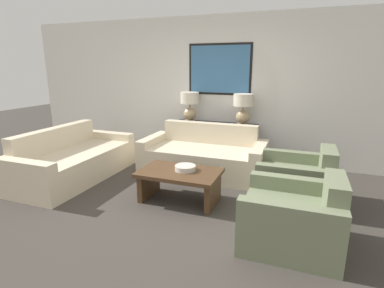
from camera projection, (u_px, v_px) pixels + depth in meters
name	position (u px, v px, depth m)	size (l,w,h in m)	color
ground_plane	(163.00, 214.00, 3.66)	(20.00, 20.00, 0.00)	#3D3833
back_wall	(220.00, 90.00, 5.61)	(8.25, 0.12, 2.65)	silver
console_table	(215.00, 143.00, 5.60)	(1.55, 0.38, 0.74)	black
table_lamp_left	(190.00, 104.00, 5.60)	(0.34, 0.34, 0.55)	tan
table_lamp_right	(243.00, 107.00, 5.26)	(0.34, 0.34, 0.55)	tan
couch_by_back_wall	(204.00, 157.00, 5.02)	(2.03, 0.94, 0.80)	beige
couch_by_side	(74.00, 161.00, 4.80)	(0.94, 2.03, 0.80)	beige
coffee_table	(180.00, 179.00, 3.96)	(1.06, 0.66, 0.42)	#4C331E
decorative_bowl	(185.00, 168.00, 3.95)	(0.28, 0.28, 0.07)	beige
armchair_near_back_wall	(297.00, 182.00, 3.96)	(0.93, 0.86, 0.76)	#707A5B
armchair_near_camera	(293.00, 219.00, 2.99)	(0.93, 0.86, 0.76)	#707A5B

